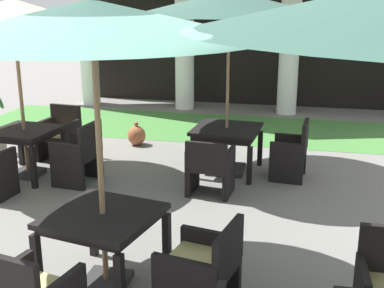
% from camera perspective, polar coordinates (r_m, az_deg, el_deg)
% --- Properties ---
extents(lawn_strip, '(10.25, 2.38, 0.01)m').
position_cam_1_polar(lawn_strip, '(10.50, 3.45, 1.79)').
color(lawn_strip, '#47843D').
rests_on(lawn_strip, ground).
extents(patio_table_near_foreground, '(1.04, 1.04, 0.71)m').
position_cam_1_polar(patio_table_near_foreground, '(7.78, 3.90, 1.17)').
color(patio_table_near_foreground, black).
rests_on(patio_table_near_foreground, ground).
extents(patio_umbrella_near_foreground, '(2.82, 2.82, 2.77)m').
position_cam_1_polar(patio_umbrella_near_foreground, '(7.51, 4.19, 15.33)').
color(patio_umbrella_near_foreground, '#2D2D2D').
rests_on(patio_umbrella_near_foreground, ground).
extents(patio_chair_near_foreground_east, '(0.54, 0.60, 0.88)m').
position_cam_1_polar(patio_chair_near_foreground_east, '(7.69, 11.04, -0.94)').
color(patio_chair_near_foreground_east, black).
rests_on(patio_chair_near_foreground_east, ground).
extents(patio_chair_near_foreground_south, '(0.62, 0.56, 0.80)m').
position_cam_1_polar(patio_chair_near_foreground_south, '(6.93, 2.01, -2.60)').
color(patio_chair_near_foreground_south, black).
rests_on(patio_chair_near_foreground_south, ground).
extents(patio_table_mid_left, '(1.10, 1.10, 0.74)m').
position_cam_1_polar(patio_table_mid_left, '(4.79, -9.91, -8.71)').
color(patio_table_mid_left, black).
rests_on(patio_table_mid_left, ground).
extents(patio_umbrella_mid_left, '(2.88, 2.88, 2.68)m').
position_cam_1_polar(patio_umbrella_mid_left, '(4.35, -11.10, 13.38)').
color(patio_umbrella_mid_left, '#2D2D2D').
rests_on(patio_umbrella_mid_left, ground).
extents(patio_chair_mid_left_east, '(0.70, 0.73, 0.83)m').
position_cam_1_polar(patio_chair_mid_left_east, '(4.48, 1.18, -13.86)').
color(patio_chair_mid_left_east, black).
rests_on(patio_chair_mid_left_east, ground).
extents(patio_table_mid_right, '(0.97, 0.97, 0.73)m').
position_cam_1_polar(patio_table_mid_right, '(7.97, -18.21, 0.87)').
color(patio_table_mid_right, black).
rests_on(patio_table_mid_right, ground).
extents(patio_umbrella_mid_right, '(2.55, 2.55, 2.66)m').
position_cam_1_polar(patio_umbrella_mid_right, '(7.71, -19.40, 13.51)').
color(patio_umbrella_mid_right, '#2D2D2D').
rests_on(patio_umbrella_mid_right, ground).
extents(patio_chair_mid_right_north, '(0.63, 0.63, 0.88)m').
position_cam_1_polar(patio_chair_mid_right_north, '(8.73, -14.59, 0.97)').
color(patio_chair_mid_right_north, black).
rests_on(patio_chair_mid_right_north, ground).
extents(patio_chair_mid_right_east, '(0.59, 0.66, 0.91)m').
position_cam_1_polar(patio_chair_mid_right_east, '(7.53, -12.52, -1.25)').
color(patio_chair_mid_right_east, black).
rests_on(patio_chair_mid_right_east, ground).
extents(terracotta_urn, '(0.32, 0.32, 0.44)m').
position_cam_1_polar(terracotta_urn, '(9.33, -6.22, 0.97)').
color(terracotta_urn, '#9E5633').
rests_on(terracotta_urn, ground).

